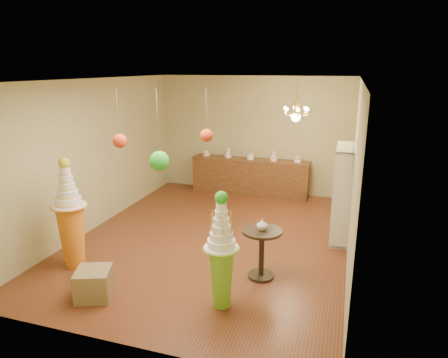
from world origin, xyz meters
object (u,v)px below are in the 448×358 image
(pedestal_orange, at_px, (71,226))
(sideboard, at_px, (250,176))
(round_table, at_px, (262,247))
(pedestal_green, at_px, (221,262))

(pedestal_orange, distance_m, sideboard, 5.07)
(pedestal_orange, distance_m, round_table, 3.11)
(pedestal_orange, height_order, round_table, pedestal_orange)
(pedestal_green, relative_size, pedestal_orange, 0.90)
(pedestal_green, relative_size, round_table, 2.08)
(pedestal_green, xyz_separation_m, pedestal_orange, (-2.69, 0.37, 0.04))
(sideboard, relative_size, round_table, 3.78)
(pedestal_orange, relative_size, round_table, 2.32)
(pedestal_green, bearing_deg, sideboard, 99.53)
(pedestal_green, xyz_separation_m, round_table, (0.36, 0.93, -0.15))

